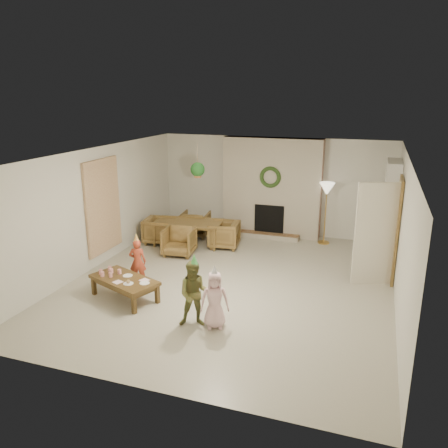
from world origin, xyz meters
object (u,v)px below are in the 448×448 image
at_px(coffee_table_top, 124,280).
at_px(child_red, 138,262).
at_px(dining_chair_right, 224,234).
at_px(dining_table, 188,233).
at_px(dining_chair_far, 195,224).
at_px(child_plaid, 195,294).
at_px(dining_chair_near, 179,241).
at_px(dining_chair_left, 160,230).
at_px(child_pink, 215,300).

height_order(coffee_table_top, child_red, child_red).
xyz_separation_m(dining_chair_right, child_red, (-0.89, -2.55, 0.13)).
height_order(dining_table, child_red, child_red).
relative_size(dining_chair_far, coffee_table_top, 0.55).
bearing_deg(dining_chair_right, dining_table, -90.00).
bearing_deg(dining_chair_right, coffee_table_top, -20.80).
distance_m(dining_chair_right, child_red, 2.70).
xyz_separation_m(dining_chair_right, child_plaid, (0.79, -3.71, 0.22)).
xyz_separation_m(dining_chair_near, dining_chair_left, (-0.80, 0.62, 0.00)).
relative_size(dining_chair_far, dining_chair_right, 1.00).
relative_size(dining_chair_left, child_plaid, 0.65).
bearing_deg(dining_chair_far, dining_chair_near, 90.00).
height_order(child_red, child_plaid, child_plaid).
bearing_deg(dining_table, child_plaid, -72.29).
distance_m(dining_chair_left, child_red, 2.45).
bearing_deg(dining_chair_left, dining_chair_near, -135.00).
relative_size(dining_chair_near, child_pink, 0.75).
relative_size(dining_chair_left, dining_chair_right, 1.00).
bearing_deg(child_red, dining_chair_far, -105.31).
bearing_deg(child_plaid, dining_chair_right, 81.99).
bearing_deg(dining_chair_far, child_red, 84.42).
xyz_separation_m(child_red, child_pink, (1.99, -1.12, 0.02)).
distance_m(dining_chair_near, child_pink, 3.42).
bearing_deg(coffee_table_top, child_pink, 8.52).
distance_m(dining_chair_near, child_plaid, 3.30).
height_order(dining_table, child_plaid, child_plaid).
distance_m(dining_table, child_red, 2.44).
height_order(dining_chair_right, child_plaid, child_plaid).
relative_size(dining_chair_far, child_red, 0.78).
height_order(dining_chair_far, coffee_table_top, dining_chair_far).
relative_size(dining_table, dining_chair_near, 2.34).
bearing_deg(dining_chair_right, dining_chair_near, -51.34).
bearing_deg(dining_chair_left, child_pink, -149.28).
bearing_deg(dining_table, coffee_table_top, -95.19).
relative_size(child_plaid, child_pink, 1.16).
bearing_deg(child_pink, child_plaid, 166.19).
height_order(dining_chair_left, dining_chair_right, same).
height_order(child_plaid, child_pink, child_plaid).
distance_m(dining_chair_near, coffee_table_top, 2.41).
bearing_deg(dining_chair_near, dining_table, 90.00).
distance_m(dining_chair_left, dining_chair_right, 1.62).
distance_m(dining_chair_right, coffee_table_top, 3.32).
height_order(dining_chair_far, child_red, child_red).
relative_size(dining_chair_far, child_plaid, 0.65).
bearing_deg(dining_chair_right, dining_chair_far, -128.66).
distance_m(dining_table, dining_chair_right, 0.90).
height_order(dining_table, child_pink, child_pink).
bearing_deg(dining_chair_left, dining_table, -90.00).
bearing_deg(dining_chair_far, child_pink, 108.74).
xyz_separation_m(dining_table, dining_chair_far, (-0.09, 0.71, 0.03)).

